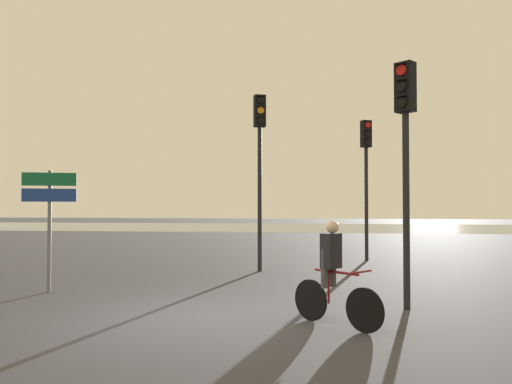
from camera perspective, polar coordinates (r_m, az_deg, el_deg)
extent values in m
plane|color=#333338|center=(8.45, -7.96, -14.20)|extent=(120.00, 120.00, 0.00)
cube|color=slate|center=(41.55, 4.35, -4.04)|extent=(80.00, 16.00, 0.01)
cylinder|color=black|center=(9.31, 16.79, -2.03)|extent=(0.12, 0.12, 3.53)
cube|color=black|center=(9.55, 16.69, 11.38)|extent=(0.40, 0.39, 0.90)
cylinder|color=red|center=(9.51, 16.26, 13.23)|extent=(0.17, 0.14, 0.19)
cube|color=black|center=(9.52, 16.20, 13.90)|extent=(0.22, 0.21, 0.02)
cylinder|color=black|center=(9.44, 16.28, 11.53)|extent=(0.17, 0.14, 0.19)
cube|color=black|center=(9.44, 16.21, 12.20)|extent=(0.22, 0.21, 0.02)
cylinder|color=black|center=(9.38, 16.29, 9.80)|extent=(0.17, 0.14, 0.19)
cube|color=black|center=(9.38, 16.22, 10.48)|extent=(0.22, 0.21, 0.02)
cylinder|color=black|center=(14.04, 0.43, -0.78)|extent=(0.12, 0.12, 4.07)
cube|color=black|center=(14.29, 0.42, 9.23)|extent=(0.38, 0.33, 0.90)
cylinder|color=black|center=(14.21, 0.54, 10.48)|extent=(0.19, 0.09, 0.19)
cube|color=black|center=(14.22, 0.56, 10.93)|extent=(0.22, 0.18, 0.02)
cylinder|color=orange|center=(14.16, 0.54, 9.33)|extent=(0.19, 0.09, 0.19)
cube|color=black|center=(14.16, 0.56, 9.78)|extent=(0.22, 0.18, 0.02)
cylinder|color=black|center=(14.11, 0.54, 8.17)|extent=(0.19, 0.09, 0.19)
cube|color=black|center=(14.11, 0.56, 8.63)|extent=(0.22, 0.18, 0.02)
cylinder|color=black|center=(17.05, 12.50, -1.33)|extent=(0.12, 0.12, 3.79)
cube|color=black|center=(17.22, 12.46, 6.50)|extent=(0.39, 0.35, 0.90)
cylinder|color=red|center=(17.14, 12.67, 7.51)|extent=(0.19, 0.10, 0.19)
cube|color=black|center=(17.14, 12.70, 7.89)|extent=(0.22, 0.19, 0.02)
cylinder|color=black|center=(17.10, 12.68, 6.56)|extent=(0.19, 0.10, 0.19)
cube|color=black|center=(17.10, 12.71, 6.93)|extent=(0.22, 0.19, 0.02)
cylinder|color=black|center=(17.06, 12.68, 5.59)|extent=(0.19, 0.10, 0.19)
cube|color=black|center=(17.06, 12.71, 5.96)|extent=(0.22, 0.19, 0.02)
cylinder|color=slate|center=(11.56, -22.54, -4.16)|extent=(0.08, 0.08, 2.60)
cube|color=#116038|center=(11.50, -22.53, 1.36)|extent=(1.04, 0.41, 0.28)
cube|color=navy|center=(11.49, -22.55, -0.33)|extent=(1.04, 0.41, 0.28)
cylinder|color=black|center=(7.61, 12.31, -13.06)|extent=(0.53, 0.46, 0.66)
cylinder|color=black|center=(8.26, 6.26, -12.16)|extent=(0.53, 0.46, 0.66)
cylinder|color=maroon|center=(7.84, 9.14, -9.02)|extent=(0.66, 0.58, 0.04)
cylinder|color=maroon|center=(7.97, 8.30, -10.54)|extent=(0.04, 0.04, 0.55)
cylinder|color=maroon|center=(7.55, 11.98, -8.93)|extent=(0.32, 0.37, 0.03)
cylinder|color=#3F3F47|center=(7.86, 7.82, -8.65)|extent=(0.11, 0.11, 0.60)
cylinder|color=#3F3F47|center=(8.01, 8.76, -8.51)|extent=(0.11, 0.11, 0.60)
cube|color=black|center=(7.87, 8.57, -6.66)|extent=(0.35, 0.36, 0.54)
sphere|color=beige|center=(7.83, 8.72, -3.97)|extent=(0.20, 0.20, 0.20)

